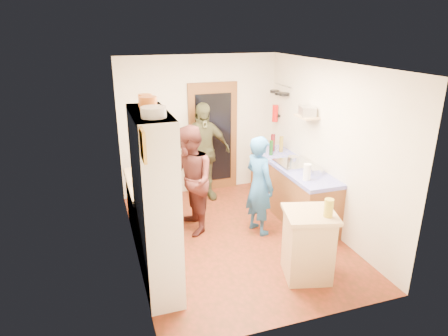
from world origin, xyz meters
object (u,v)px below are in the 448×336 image
right_counter_base (291,190)px  island_base (308,246)px  person_left (191,180)px  person_back (203,152)px  person_hob (262,186)px  hutch_body (155,204)px

right_counter_base → island_base: island_base is taller
person_left → person_back: 1.24m
island_base → person_left: 2.05m
person_hob → person_left: size_ratio=0.92×
island_base → person_back: 2.91m
right_counter_base → person_hob: (-0.76, -0.45, 0.36)m
person_hob → person_back: bearing=2.6°
right_counter_base → person_back: 1.73m
person_hob → person_left: person_left is taller
right_counter_base → person_back: (-1.26, 1.08, 0.49)m
right_counter_base → person_left: bearing=-178.3°
right_counter_base → hutch_body: bearing=-152.5°
person_left → person_back: (0.50, 1.13, 0.06)m
hutch_body → person_back: 2.68m
person_hob → person_back: size_ratio=0.86×
hutch_body → person_left: (0.73, 1.25, -0.25)m
hutch_body → island_base: 2.00m
person_left → person_back: bearing=152.1°
right_counter_base → person_left: 1.82m
island_base → person_hob: size_ratio=0.55×
right_counter_base → person_hob: size_ratio=1.41×
hutch_body → island_base: (1.83, -0.44, -0.67)m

